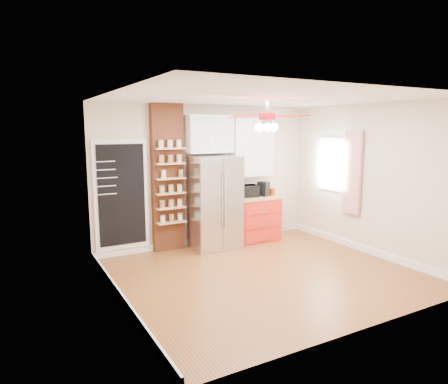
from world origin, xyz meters
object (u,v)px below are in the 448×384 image
ceiling_fan (267,117)px  canister_left (273,192)px  fridge (214,202)px  pantry_jar_oats (163,174)px  coffee_maker (263,189)px  toaster_oven (247,191)px  red_cabinet (255,218)px

ceiling_fan → canister_left: ceiling_fan is taller
fridge → pantry_jar_oats: bearing=170.6°
fridge → canister_left: (1.34, -0.03, 0.10)m
coffee_maker → pantry_jar_oats: (-2.07, 0.14, 0.40)m
toaster_oven → pantry_jar_oats: bearing=-171.8°
toaster_oven → red_cabinet: bearing=-1.7°
pantry_jar_oats → toaster_oven: bearing=-2.2°
ceiling_fan → coffee_maker: size_ratio=4.84×
fridge → pantry_jar_oats: size_ratio=12.52×
coffee_maker → fridge: bearing=163.0°
fridge → coffee_maker: 1.15m
red_cabinet → canister_left: canister_left is taller
canister_left → pantry_jar_oats: bearing=175.3°
toaster_oven → pantry_jar_oats: size_ratio=3.10×
red_cabinet → toaster_oven: size_ratio=2.17×
red_cabinet → canister_left: (0.37, -0.08, 0.52)m
canister_left → red_cabinet: bearing=167.4°
pantry_jar_oats → fridge: bearing=-9.4°
red_cabinet → canister_left: size_ratio=6.53×
coffee_maker → pantry_jar_oats: 2.11m
fridge → ceiling_fan: 2.25m
toaster_oven → canister_left: (0.56, -0.12, -0.05)m
pantry_jar_oats → canister_left: bearing=-4.7°
red_cabinet → coffee_maker: size_ratio=3.25×
ceiling_fan → pantry_jar_oats: ceiling_fan is taller
fridge → ceiling_fan: ceiling_fan is taller
fridge → red_cabinet: 1.06m
red_cabinet → ceiling_fan: 2.75m
toaster_oven → pantry_jar_oats: (-1.72, 0.06, 0.42)m
red_cabinet → ceiling_fan: ceiling_fan is taller
coffee_maker → canister_left: (0.20, -0.05, -0.07)m
fridge → canister_left: fridge is taller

